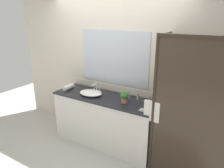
# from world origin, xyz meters

# --- Properties ---
(ground_plane) EXTENTS (8.00, 8.00, 0.00)m
(ground_plane) POSITION_xyz_m (0.00, 0.00, 0.00)
(ground_plane) COLOR #B7B2A8
(wall_back_with_mirror) EXTENTS (4.40, 0.06, 2.60)m
(wall_back_with_mirror) POSITION_xyz_m (0.00, 0.34, 1.30)
(wall_back_with_mirror) COLOR beige
(wall_back_with_mirror) RESTS_ON ground_plane
(vanity_cabinet) EXTENTS (1.80, 0.58, 0.90)m
(vanity_cabinet) POSITION_xyz_m (0.00, 0.01, 0.45)
(vanity_cabinet) COLOR silver
(vanity_cabinet) RESTS_ON ground_plane
(shower_enclosure) EXTENTS (1.20, 0.59, 2.00)m
(shower_enclosure) POSITION_xyz_m (1.28, -0.19, 1.03)
(shower_enclosure) COLOR #2D2319
(shower_enclosure) RESTS_ON ground_plane
(sink_basin) EXTENTS (0.41, 0.30, 0.07)m
(sink_basin) POSITION_xyz_m (-0.25, -0.04, 0.94)
(sink_basin) COLOR white
(sink_basin) RESTS_ON vanity_cabinet
(faucet) EXTENTS (0.17, 0.16, 0.16)m
(faucet) POSITION_xyz_m (-0.25, 0.13, 0.96)
(faucet) COLOR silver
(faucet) RESTS_ON vanity_cabinet
(potted_plant) EXTENTS (0.14, 0.14, 0.17)m
(potted_plant) POSITION_xyz_m (0.40, -0.04, 1.00)
(potted_plant) COLOR #B77A51
(potted_plant) RESTS_ON vanity_cabinet
(soap_dish) EXTENTS (0.10, 0.07, 0.04)m
(soap_dish) POSITION_xyz_m (0.77, -0.17, 0.91)
(soap_dish) COLOR silver
(soap_dish) RESTS_ON vanity_cabinet
(amenity_bottle_body_wash) EXTENTS (0.03, 0.03, 0.08)m
(amenity_bottle_body_wash) POSITION_xyz_m (0.73, 0.20, 0.94)
(amenity_bottle_body_wash) COLOR white
(amenity_bottle_body_wash) RESTS_ON vanity_cabinet
(amenity_bottle_shampoo) EXTENTS (0.03, 0.03, 0.10)m
(amenity_bottle_shampoo) POSITION_xyz_m (0.37, 0.19, 0.95)
(amenity_bottle_shampoo) COLOR white
(amenity_bottle_shampoo) RESTS_ON vanity_cabinet
(amenity_bottle_lotion) EXTENTS (0.03, 0.03, 0.09)m
(amenity_bottle_lotion) POSITION_xyz_m (0.54, 0.15, 0.95)
(amenity_bottle_lotion) COLOR white
(amenity_bottle_lotion) RESTS_ON vanity_cabinet
(rolled_towel_near_edge) EXTENTS (0.09, 0.23, 0.09)m
(rolled_towel_near_edge) POSITION_xyz_m (-0.76, -0.04, 0.95)
(rolled_towel_near_edge) COLOR silver
(rolled_towel_near_edge) RESTS_ON vanity_cabinet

